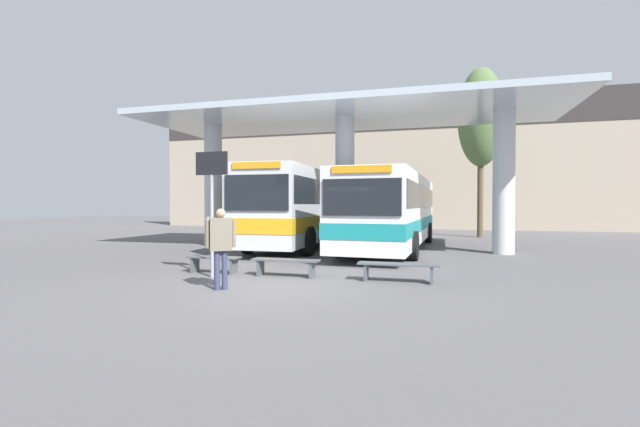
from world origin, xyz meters
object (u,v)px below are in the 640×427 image
at_px(transit_bus_center_bay, 393,209).
at_px(pedestrian_waiting, 221,240).
at_px(waiting_bench_far_platform, 398,268).
at_px(poplar_tree_behind_left, 481,118).
at_px(waiting_bench_mid_platform, 286,264).
at_px(info_sign_platform, 212,189).
at_px(transit_bus_left_bay, 303,205).
at_px(waiting_bench_near_pillar, 214,261).

height_order(transit_bus_center_bay, pedestrian_waiting, transit_bus_center_bay).
distance_m(waiting_bench_far_platform, poplar_tree_behind_left, 17.43).
xyz_separation_m(waiting_bench_mid_platform, info_sign_platform, (-1.82, -0.62, 1.97)).
height_order(transit_bus_left_bay, transit_bus_center_bay, transit_bus_left_bay).
xyz_separation_m(transit_bus_center_bay, waiting_bench_near_pillar, (-4.03, -8.05, -1.40)).
height_order(transit_bus_left_bay, info_sign_platform, transit_bus_left_bay).
xyz_separation_m(waiting_bench_mid_platform, waiting_bench_far_platform, (2.93, 0.00, 0.00)).
bearing_deg(poplar_tree_behind_left, transit_bus_center_bay, -118.38).
relative_size(info_sign_platform, pedestrian_waiting, 1.81).
bearing_deg(transit_bus_center_bay, waiting_bench_mid_platform, 79.04).
height_order(waiting_bench_far_platform, poplar_tree_behind_left, poplar_tree_behind_left).
bearing_deg(info_sign_platform, poplar_tree_behind_left, 64.23).
bearing_deg(pedestrian_waiting, waiting_bench_far_platform, -5.61).
bearing_deg(pedestrian_waiting, transit_bus_left_bay, 63.53).
xyz_separation_m(info_sign_platform, pedestrian_waiting, (1.03, -1.41, -1.21)).
height_order(waiting_bench_near_pillar, poplar_tree_behind_left, poplar_tree_behind_left).
relative_size(waiting_bench_near_pillar, poplar_tree_behind_left, 0.15).
height_order(transit_bus_left_bay, pedestrian_waiting, transit_bus_left_bay).
relative_size(transit_bus_left_bay, poplar_tree_behind_left, 1.13).
bearing_deg(poplar_tree_behind_left, waiting_bench_near_pillar, -117.49).
relative_size(pedestrian_waiting, poplar_tree_behind_left, 0.18).
bearing_deg(pedestrian_waiting, poplar_tree_behind_left, 34.67).
height_order(waiting_bench_mid_platform, waiting_bench_far_platform, same).
height_order(waiting_bench_mid_platform, info_sign_platform, info_sign_platform).
xyz_separation_m(transit_bus_left_bay, waiting_bench_near_pillar, (0.02, -7.96, -1.54)).
distance_m(waiting_bench_mid_platform, poplar_tree_behind_left, 18.19).
height_order(waiting_bench_near_pillar, info_sign_platform, info_sign_platform).
relative_size(transit_bus_left_bay, waiting_bench_far_platform, 5.59).
bearing_deg(poplar_tree_behind_left, info_sign_platform, -115.77).
bearing_deg(waiting_bench_near_pillar, transit_bus_left_bay, 90.14).
xyz_separation_m(transit_bus_left_bay, pedestrian_waiting, (1.35, -9.98, -0.77)).
distance_m(transit_bus_center_bay, info_sign_platform, 9.45).
relative_size(waiting_bench_near_pillar, info_sign_platform, 0.46).
relative_size(transit_bus_left_bay, pedestrian_waiting, 6.13).
xyz_separation_m(waiting_bench_far_platform, info_sign_platform, (-4.76, -0.62, 1.97)).
xyz_separation_m(transit_bus_left_bay, waiting_bench_far_platform, (5.07, -7.96, -1.52)).
bearing_deg(transit_bus_left_bay, info_sign_platform, 90.23).
distance_m(info_sign_platform, poplar_tree_behind_left, 18.83).
relative_size(transit_bus_center_bay, waiting_bench_near_pillar, 8.24).
xyz_separation_m(info_sign_platform, poplar_tree_behind_left, (7.94, 16.45, 4.58)).
xyz_separation_m(transit_bus_left_bay, poplar_tree_behind_left, (8.26, 7.88, 5.02)).
xyz_separation_m(waiting_bench_near_pillar, poplar_tree_behind_left, (8.24, 15.83, 6.56)).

